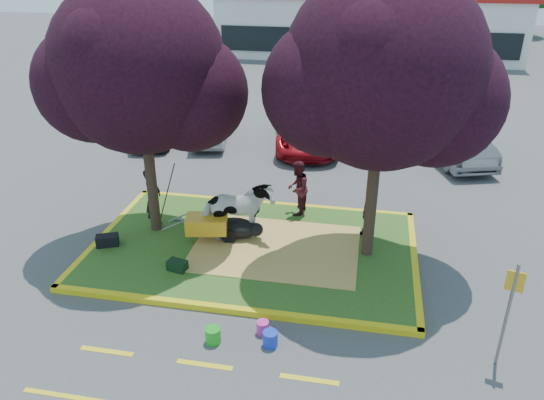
% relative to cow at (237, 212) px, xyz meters
% --- Properties ---
extents(ground, '(90.00, 90.00, 0.00)m').
position_rel_cow_xyz_m(ground, '(0.48, -0.28, -0.95)').
color(ground, '#424244').
rests_on(ground, ground).
extents(median_island, '(8.00, 5.00, 0.15)m').
position_rel_cow_xyz_m(median_island, '(0.48, -0.28, -0.87)').
color(median_island, '#294F18').
rests_on(median_island, ground).
extents(curb_near, '(8.30, 0.16, 0.15)m').
position_rel_cow_xyz_m(curb_near, '(0.48, -2.86, -0.87)').
color(curb_near, yellow).
rests_on(curb_near, ground).
extents(curb_far, '(8.30, 0.16, 0.15)m').
position_rel_cow_xyz_m(curb_far, '(0.48, 2.30, -0.87)').
color(curb_far, yellow).
rests_on(curb_far, ground).
extents(curb_left, '(0.16, 5.30, 0.15)m').
position_rel_cow_xyz_m(curb_left, '(-3.60, -0.28, -0.87)').
color(curb_left, yellow).
rests_on(curb_left, ground).
extents(curb_right, '(0.16, 5.30, 0.15)m').
position_rel_cow_xyz_m(curb_right, '(4.56, -0.28, -0.87)').
color(curb_right, yellow).
rests_on(curb_right, ground).
extents(straw_bedding, '(4.20, 3.00, 0.01)m').
position_rel_cow_xyz_m(straw_bedding, '(1.08, -0.28, -0.79)').
color(straw_bedding, tan).
rests_on(straw_bedding, median_island).
extents(tree_purple_left, '(5.06, 4.20, 6.51)m').
position_rel_cow_xyz_m(tree_purple_left, '(-2.30, 0.10, 3.41)').
color(tree_purple_left, black).
rests_on(tree_purple_left, median_island).
extents(tree_purple_right, '(5.30, 4.40, 6.82)m').
position_rel_cow_xyz_m(tree_purple_right, '(3.41, -0.10, 3.61)').
color(tree_purple_right, black).
rests_on(tree_purple_right, median_island).
extents(fire_lane_stripe_a, '(1.10, 0.12, 0.01)m').
position_rel_cow_xyz_m(fire_lane_stripe_a, '(-1.52, -4.48, -0.94)').
color(fire_lane_stripe_a, yellow).
rests_on(fire_lane_stripe_a, ground).
extents(fire_lane_stripe_b, '(1.10, 0.12, 0.01)m').
position_rel_cow_xyz_m(fire_lane_stripe_b, '(0.48, -4.48, -0.94)').
color(fire_lane_stripe_b, yellow).
rests_on(fire_lane_stripe_b, ground).
extents(fire_lane_stripe_c, '(1.10, 0.12, 0.01)m').
position_rel_cow_xyz_m(fire_lane_stripe_c, '(2.48, -4.48, -0.94)').
color(fire_lane_stripe_c, yellow).
rests_on(fire_lane_stripe_c, ground).
extents(retail_building, '(20.40, 8.40, 4.40)m').
position_rel_cow_xyz_m(retail_building, '(2.48, 27.70, 1.30)').
color(retail_building, silver).
rests_on(retail_building, ground).
extents(cow, '(2.07, 1.54, 1.59)m').
position_rel_cow_xyz_m(cow, '(0.00, 0.00, 0.00)').
color(cow, white).
rests_on(cow, median_island).
extents(calf, '(1.19, 0.68, 0.51)m').
position_rel_cow_xyz_m(calf, '(-0.07, 0.12, -0.54)').
color(calf, black).
rests_on(calf, median_island).
extents(handler, '(0.46, 0.65, 1.69)m').
position_rel_cow_xyz_m(handler, '(-2.39, 0.28, 0.05)').
color(handler, black).
rests_on(handler, median_island).
extents(visitor_a, '(0.67, 0.83, 1.59)m').
position_rel_cow_xyz_m(visitor_a, '(1.33, 1.76, -0.00)').
color(visitor_a, '#43131B').
rests_on(visitor_a, median_island).
extents(visitor_b, '(0.55, 0.85, 1.34)m').
position_rel_cow_xyz_m(visitor_b, '(3.36, 0.93, -0.13)').
color(visitor_b, black).
rests_on(visitor_b, median_island).
extents(wheelbarrow, '(1.90, 0.82, 0.72)m').
position_rel_cow_xyz_m(wheelbarrow, '(-0.73, -0.25, -0.30)').
color(wheelbarrow, black).
rests_on(wheelbarrow, median_island).
extents(gear_bag_dark, '(0.63, 0.50, 0.29)m').
position_rel_cow_xyz_m(gear_bag_dark, '(-3.22, -0.95, -0.65)').
color(gear_bag_dark, black).
rests_on(gear_bag_dark, median_island).
extents(gear_bag_green, '(0.51, 0.38, 0.24)m').
position_rel_cow_xyz_m(gear_bag_green, '(-1.05, -1.70, -0.67)').
color(gear_bag_green, black).
rests_on(gear_bag_green, median_island).
extents(sign_post, '(0.31, 0.11, 2.23)m').
position_rel_cow_xyz_m(sign_post, '(5.92, -3.39, 0.41)').
color(sign_post, slate).
rests_on(sign_post, ground).
extents(bucket_green, '(0.38, 0.38, 0.33)m').
position_rel_cow_xyz_m(bucket_green, '(0.46, -3.83, -0.78)').
color(bucket_green, green).
rests_on(bucket_green, ground).
extents(bucket_pink, '(0.32, 0.32, 0.28)m').
position_rel_cow_xyz_m(bucket_pink, '(1.38, -3.38, -0.81)').
color(bucket_pink, '#CD2D97').
rests_on(bucket_pink, ground).
extents(bucket_blue, '(0.32, 0.32, 0.33)m').
position_rel_cow_xyz_m(bucket_blue, '(1.61, -3.71, -0.78)').
color(bucket_blue, '#1832C6').
rests_on(bucket_blue, ground).
extents(car_black, '(2.56, 4.10, 1.30)m').
position_rel_cow_xyz_m(car_black, '(-5.34, 7.25, -0.30)').
color(car_black, black).
rests_on(car_black, ground).
extents(car_silver, '(1.96, 3.81, 1.20)m').
position_rel_cow_xyz_m(car_silver, '(-3.03, 7.68, -0.35)').
color(car_silver, gray).
rests_on(car_silver, ground).
extents(car_red, '(2.98, 5.25, 1.38)m').
position_rel_cow_xyz_m(car_red, '(0.82, 7.79, -0.26)').
color(car_red, '#A50D17').
rests_on(car_red, ground).
extents(car_white, '(2.66, 4.71, 1.29)m').
position_rel_cow_xyz_m(car_white, '(3.52, 8.76, -0.30)').
color(car_white, silver).
rests_on(car_white, ground).
extents(car_grey, '(2.87, 4.81, 1.50)m').
position_rel_cow_xyz_m(car_grey, '(6.23, 7.50, -0.20)').
color(car_grey, '#53555A').
rests_on(car_grey, ground).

